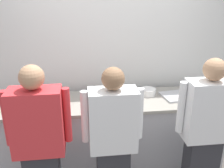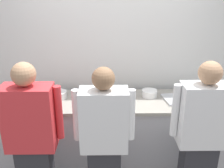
{
  "view_description": "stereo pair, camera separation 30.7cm",
  "coord_description": "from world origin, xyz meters",
  "px_view_note": "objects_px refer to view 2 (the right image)",
  "views": [
    {
      "loc": [
        -0.35,
        -2.43,
        2.23
      ],
      "look_at": [
        -0.0,
        0.41,
        1.12
      ],
      "focal_mm": 40.75,
      "sensor_mm": 36.0,
      "label": 1
    },
    {
      "loc": [
        -0.04,
        -2.45,
        2.23
      ],
      "look_at": [
        -0.0,
        0.41,
        1.12
      ],
      "focal_mm": 40.75,
      "sensor_mm": 36.0,
      "label": 2
    }
  ],
  "objects_px": {
    "plate_stack_rear": "(58,95)",
    "squeeze_bottle_primary": "(119,100)",
    "sheet_tray": "(183,98)",
    "plate_stack_front": "(149,93)",
    "deli_cup": "(130,94)",
    "ramekin_orange_sauce": "(14,100)",
    "ramekin_red_sauce": "(29,99)",
    "chefs_knife": "(195,96)",
    "chef_near_left": "(32,140)",
    "chef_center": "(104,141)",
    "chef_far_right": "(201,137)",
    "ramekin_yellow_sauce": "(37,104)",
    "ramekin_green_sauce": "(132,101)",
    "mixing_bowl_steel": "(100,98)"
  },
  "relations": [
    {
      "from": "chefs_knife",
      "to": "ramekin_yellow_sauce",
      "type": "bearing_deg",
      "value": -172.53
    },
    {
      "from": "chef_center",
      "to": "plate_stack_front",
      "type": "distance_m",
      "value": 1.02
    },
    {
      "from": "chef_far_right",
      "to": "plate_stack_rear",
      "type": "bearing_deg",
      "value": 152.53
    },
    {
      "from": "plate_stack_rear",
      "to": "squeeze_bottle_primary",
      "type": "distance_m",
      "value": 0.8
    },
    {
      "from": "plate_stack_front",
      "to": "mixing_bowl_steel",
      "type": "height_order",
      "value": "mixing_bowl_steel"
    },
    {
      "from": "chef_center",
      "to": "plate_stack_front",
      "type": "relative_size",
      "value": 8.28
    },
    {
      "from": "squeeze_bottle_primary",
      "to": "sheet_tray",
      "type": "bearing_deg",
      "value": 14.94
    },
    {
      "from": "chef_far_right",
      "to": "ramekin_green_sauce",
      "type": "relative_size",
      "value": 19.91
    },
    {
      "from": "ramekin_orange_sauce",
      "to": "ramekin_yellow_sauce",
      "type": "xyz_separation_m",
      "value": [
        0.31,
        -0.11,
        -0.0
      ]
    },
    {
      "from": "chefs_knife",
      "to": "sheet_tray",
      "type": "bearing_deg",
      "value": -150.61
    },
    {
      "from": "plate_stack_front",
      "to": "ramekin_green_sauce",
      "type": "xyz_separation_m",
      "value": [
        -0.24,
        -0.19,
        -0.02
      ]
    },
    {
      "from": "ramekin_orange_sauce",
      "to": "chefs_knife",
      "type": "distance_m",
      "value": 2.24
    },
    {
      "from": "ramekin_yellow_sauce",
      "to": "deli_cup",
      "type": "bearing_deg",
      "value": 10.92
    },
    {
      "from": "ramekin_yellow_sauce",
      "to": "chefs_knife",
      "type": "bearing_deg",
      "value": 7.47
    },
    {
      "from": "plate_stack_front",
      "to": "sheet_tray",
      "type": "bearing_deg",
      "value": -13.41
    },
    {
      "from": "chef_center",
      "to": "mixing_bowl_steel",
      "type": "height_order",
      "value": "chef_center"
    },
    {
      "from": "ramekin_red_sauce",
      "to": "chef_far_right",
      "type": "bearing_deg",
      "value": -20.93
    },
    {
      "from": "plate_stack_front",
      "to": "chef_near_left",
      "type": "bearing_deg",
      "value": -145.3
    },
    {
      "from": "plate_stack_rear",
      "to": "ramekin_orange_sauce",
      "type": "bearing_deg",
      "value": -167.94
    },
    {
      "from": "ramekin_yellow_sauce",
      "to": "deli_cup",
      "type": "height_order",
      "value": "deli_cup"
    },
    {
      "from": "chef_near_left",
      "to": "chef_center",
      "type": "bearing_deg",
      "value": 1.01
    },
    {
      "from": "chef_center",
      "to": "sheet_tray",
      "type": "height_order",
      "value": "chef_center"
    },
    {
      "from": "chef_far_right",
      "to": "plate_stack_front",
      "type": "xyz_separation_m",
      "value": [
        -0.38,
        0.82,
        0.11
      ]
    },
    {
      "from": "ramekin_orange_sauce",
      "to": "chefs_knife",
      "type": "xyz_separation_m",
      "value": [
        2.24,
        0.14,
        -0.02
      ]
    },
    {
      "from": "plate_stack_front",
      "to": "deli_cup",
      "type": "height_order",
      "value": "deli_cup"
    },
    {
      "from": "chef_center",
      "to": "plate_stack_rear",
      "type": "distance_m",
      "value": 1.01
    },
    {
      "from": "chef_center",
      "to": "mixing_bowl_steel",
      "type": "relative_size",
      "value": 4.86
    },
    {
      "from": "chef_near_left",
      "to": "ramekin_orange_sauce",
      "type": "height_order",
      "value": "chef_near_left"
    },
    {
      "from": "mixing_bowl_steel",
      "to": "squeeze_bottle_primary",
      "type": "distance_m",
      "value": 0.26
    },
    {
      "from": "plate_stack_rear",
      "to": "ramekin_red_sauce",
      "type": "bearing_deg",
      "value": -166.34
    },
    {
      "from": "chef_center",
      "to": "chefs_knife",
      "type": "xyz_separation_m",
      "value": [
        1.14,
        0.85,
        0.1
      ]
    },
    {
      "from": "chef_far_right",
      "to": "sheet_tray",
      "type": "bearing_deg",
      "value": 88.22
    },
    {
      "from": "deli_cup",
      "to": "ramekin_orange_sauce",
      "type": "bearing_deg",
      "value": -175.83
    },
    {
      "from": "chef_near_left",
      "to": "plate_stack_front",
      "type": "height_order",
      "value": "chef_near_left"
    },
    {
      "from": "plate_stack_front",
      "to": "ramekin_red_sauce",
      "type": "bearing_deg",
      "value": -175.72
    },
    {
      "from": "squeeze_bottle_primary",
      "to": "deli_cup",
      "type": "relative_size",
      "value": 1.78
    },
    {
      "from": "chef_center",
      "to": "plate_stack_front",
      "type": "xyz_separation_m",
      "value": [
        0.56,
        0.85,
        0.13
      ]
    },
    {
      "from": "plate_stack_front",
      "to": "ramekin_red_sauce",
      "type": "xyz_separation_m",
      "value": [
        -1.48,
        -0.11,
        -0.02
      ]
    },
    {
      "from": "chef_near_left",
      "to": "ramekin_red_sauce",
      "type": "height_order",
      "value": "chef_near_left"
    },
    {
      "from": "plate_stack_front",
      "to": "deli_cup",
      "type": "xyz_separation_m",
      "value": [
        -0.24,
        -0.04,
        0.01
      ]
    },
    {
      "from": "ramekin_green_sauce",
      "to": "mixing_bowl_steel",
      "type": "bearing_deg",
      "value": 178.0
    },
    {
      "from": "plate_stack_rear",
      "to": "sheet_tray",
      "type": "height_order",
      "value": "plate_stack_rear"
    },
    {
      "from": "ramekin_green_sauce",
      "to": "ramekin_yellow_sauce",
      "type": "relative_size",
      "value": 0.91
    },
    {
      "from": "ramekin_green_sauce",
      "to": "chef_center",
      "type": "bearing_deg",
      "value": -116.01
    },
    {
      "from": "plate_stack_front",
      "to": "deli_cup",
      "type": "bearing_deg",
      "value": -171.62
    },
    {
      "from": "sheet_tray",
      "to": "ramekin_yellow_sauce",
      "type": "xyz_separation_m",
      "value": [
        -1.75,
        -0.15,
        0.01
      ]
    },
    {
      "from": "plate_stack_front",
      "to": "chefs_knife",
      "type": "distance_m",
      "value": 0.58
    },
    {
      "from": "ramekin_red_sauce",
      "to": "ramekin_orange_sauce",
      "type": "bearing_deg",
      "value": -170.98
    },
    {
      "from": "squeeze_bottle_primary",
      "to": "deli_cup",
      "type": "bearing_deg",
      "value": 60.27
    },
    {
      "from": "chef_center",
      "to": "chefs_knife",
      "type": "distance_m",
      "value": 1.43
    }
  ]
}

